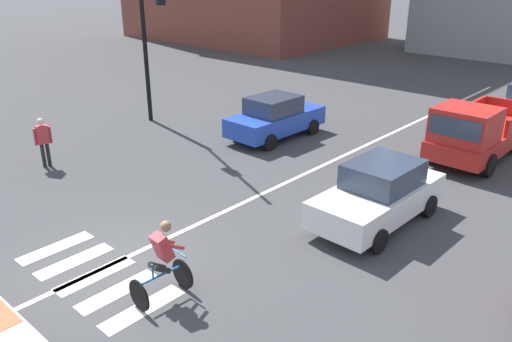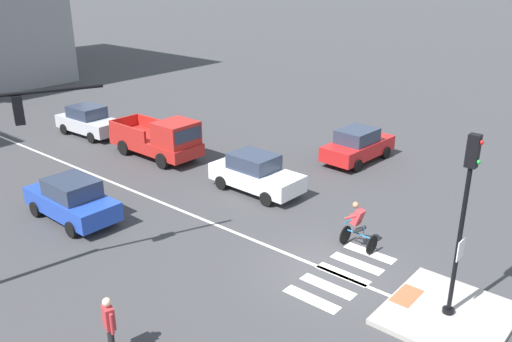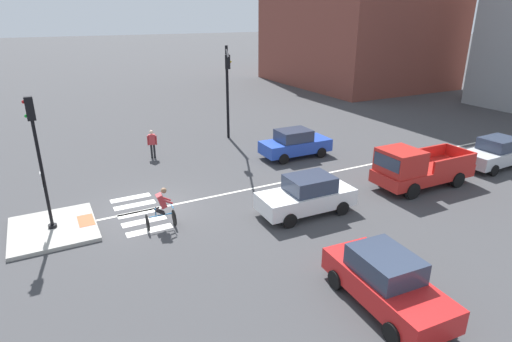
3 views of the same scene
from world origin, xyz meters
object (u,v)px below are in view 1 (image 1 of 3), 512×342
(traffic_light_mast, at_px, (150,27))
(car_white_eastbound_mid, at_px, (379,194))
(pickup_truck_red_eastbound_far, at_px, (476,133))
(cyclist, at_px, (162,260))
(car_blue_westbound_far, at_px, (275,117))
(pedestrian_at_curb_left, at_px, (43,138))

(traffic_light_mast, distance_m, car_white_eastbound_mid, 11.52)
(traffic_light_mast, xyz_separation_m, car_white_eastbound_mid, (10.98, -1.33, -3.20))
(pickup_truck_red_eastbound_far, bearing_deg, traffic_light_mast, -156.35)
(traffic_light_mast, bearing_deg, cyclist, -36.88)
(traffic_light_mast, height_order, pickup_truck_red_eastbound_far, traffic_light_mast)
(car_blue_westbound_far, distance_m, pickup_truck_red_eastbound_far, 7.14)
(pickup_truck_red_eastbound_far, distance_m, cyclist, 12.09)
(cyclist, xyz_separation_m, pedestrian_at_curb_left, (-8.60, 1.88, 0.11))
(car_white_eastbound_mid, bearing_deg, pedestrian_at_curb_left, -158.98)
(car_blue_westbound_far, distance_m, pedestrian_at_curb_left, 8.29)
(pickup_truck_red_eastbound_far, distance_m, pedestrian_at_curb_left, 14.40)
(car_white_eastbound_mid, bearing_deg, pickup_truck_red_eastbound_far, 88.64)
(car_blue_westbound_far, height_order, pedestrian_at_curb_left, pedestrian_at_curb_left)
(car_white_eastbound_mid, bearing_deg, car_blue_westbound_far, 151.29)
(car_white_eastbound_mid, relative_size, pickup_truck_red_eastbound_far, 0.81)
(car_blue_westbound_far, relative_size, pedestrian_at_curb_left, 2.47)
(car_blue_westbound_far, height_order, cyclist, cyclist)
(traffic_light_mast, bearing_deg, car_white_eastbound_mid, -6.89)
(car_blue_westbound_far, relative_size, pickup_truck_red_eastbound_far, 0.81)
(car_white_eastbound_mid, bearing_deg, cyclist, -104.76)
(pedestrian_at_curb_left, bearing_deg, car_blue_westbound_far, 63.96)
(traffic_light_mast, distance_m, cyclist, 12.24)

